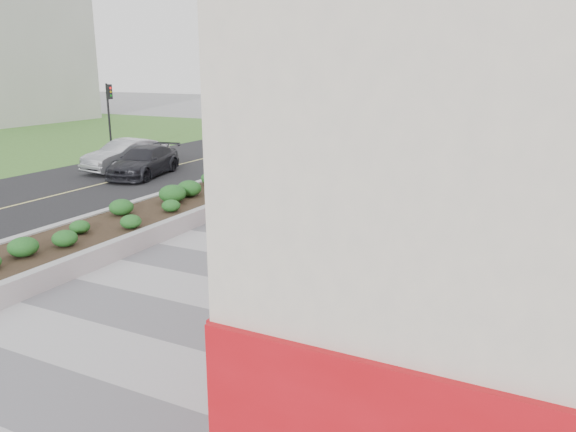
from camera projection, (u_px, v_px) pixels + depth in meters
name	position (u px, v px, depth m)	size (l,w,h in m)	color
ground	(125.00, 364.00, 10.00)	(160.00, 160.00, 0.00)	gray
walkway	(219.00, 303.00, 12.58)	(8.00, 36.00, 0.01)	#A8A8AD
planter	(145.00, 215.00, 18.31)	(3.00, 18.00, 0.90)	#9E9EA0
street	(12.00, 206.00, 21.25)	(10.00, 40.00, 0.00)	black
traffic_signal_near	(258.00, 116.00, 27.51)	(0.33, 0.28, 4.20)	black
traffic_signal_far	(109.00, 110.00, 31.08)	(0.33, 0.28, 4.20)	black
distant_bldg_north_l	(459.00, 16.00, 56.99)	(16.00, 12.00, 20.00)	#ADAAA3
manhole_cover	(238.00, 307.00, 12.37)	(0.44, 0.44, 0.01)	#595654
skateboarder	(295.00, 233.00, 15.40)	(0.51, 0.72, 1.40)	beige
car_silver	(126.00, 155.00, 28.36)	(1.62, 4.66, 1.54)	#AAACB2
car_dark	(144.00, 162.00, 26.86)	(1.94, 4.76, 1.38)	black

